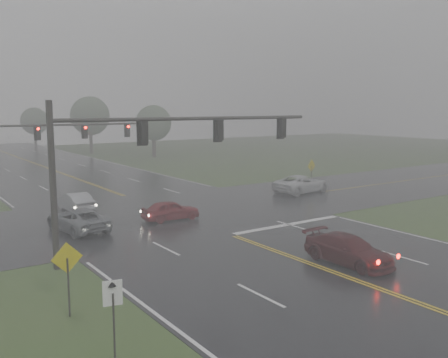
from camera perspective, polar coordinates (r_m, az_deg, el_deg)
main_road at (r=34.00m, az=-4.69°, el=-4.43°), size 18.00×160.00×0.02m
cross_street at (r=35.71m, az=-6.29°, el=-3.84°), size 120.00×14.00×0.02m
stop_bar at (r=32.13m, az=7.37°, el=-5.22°), size 8.50×0.50×0.01m
sedan_maroon at (r=24.93m, az=13.98°, el=-9.39°), size 2.08×4.74×1.35m
sedan_red at (r=33.37m, az=-6.11°, el=-4.69°), size 3.94×1.81×1.31m
sedan_silver at (r=37.45m, az=-16.58°, el=-3.57°), size 1.59×4.18×1.36m
car_grey at (r=31.61m, az=-16.33°, el=-5.72°), size 2.93×5.21×1.38m
pickup_white at (r=44.22m, az=8.87°, el=-1.54°), size 5.73×3.12×1.53m
signal_gantry_near at (r=25.38m, az=-8.64°, el=3.71°), size 15.32×0.34×7.75m
signal_gantry_far at (r=41.14m, az=-20.24°, el=4.08°), size 12.49×0.35×6.84m
sign_diamond_west at (r=18.74m, az=-17.46°, el=-9.55°), size 1.14×0.11×2.74m
sign_arrow_white at (r=15.14m, az=-12.56°, el=-13.99°), size 0.56×0.18×2.54m
sign_diamond_east at (r=45.52m, az=9.97°, el=1.10°), size 1.14×0.30×2.78m
tree_ne_a at (r=83.08m, az=-15.06°, el=6.98°), size 6.20×6.20×9.11m
tree_e_near at (r=74.70m, az=-8.06°, el=6.35°), size 5.25×5.25×7.71m
tree_n_far at (r=99.55m, az=-20.85°, el=6.21°), size 4.99×4.99×7.33m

